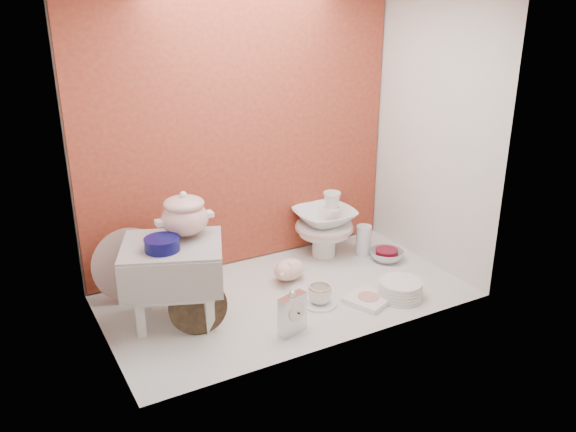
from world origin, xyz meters
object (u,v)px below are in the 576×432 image
object	(u,v)px
step_stool	(175,282)
blue_white_vase	(179,265)
soup_tureen	(184,214)
dinner_plate_stack	(400,289)
crystal_bowl	(387,255)
plush_pig	(289,269)
porcelain_tower	(324,225)
floral_platter	(130,265)
mantel_clock	(292,312)
gold_rim_teacup	(320,294)

from	to	relation	value
step_stool	blue_white_vase	distance (m)	0.35
soup_tureen	dinner_plate_stack	bearing A→B (deg)	-22.32
step_stool	dinner_plate_stack	xyz separation A→B (m)	(1.05, -0.34, -0.15)
blue_white_vase	crystal_bowl	xyz separation A→B (m)	(1.14, -0.28, -0.09)
plush_pig	blue_white_vase	bearing A→B (deg)	136.76
dinner_plate_stack	porcelain_tower	bearing A→B (deg)	96.12
floral_platter	crystal_bowl	bearing A→B (deg)	-10.42
step_stool	soup_tureen	distance (m)	0.32
crystal_bowl	porcelain_tower	xyz separation A→B (m)	(-0.28, 0.23, 0.16)
blue_white_vase	porcelain_tower	distance (m)	0.86
step_stool	floral_platter	size ratio (longest dim) A/B	1.19
mantel_clock	soup_tureen	bearing A→B (deg)	110.21
step_stool	mantel_clock	xyz separation A→B (m)	(0.42, -0.37, -0.09)
mantel_clock	porcelain_tower	xyz separation A→B (m)	(0.57, 0.64, 0.09)
step_stool	mantel_clock	distance (m)	0.56
soup_tureen	floral_platter	bearing A→B (deg)	131.39
soup_tureen	mantel_clock	size ratio (longest dim) A/B	1.24
step_stool	crystal_bowl	world-z (taller)	step_stool
plush_pig	dinner_plate_stack	size ratio (longest dim) A/B	0.94
floral_platter	step_stool	bearing A→B (deg)	-67.16
porcelain_tower	blue_white_vase	bearing A→B (deg)	176.83
mantel_clock	crystal_bowl	world-z (taller)	mantel_clock
dinner_plate_stack	plush_pig	bearing A→B (deg)	132.67
blue_white_vase	porcelain_tower	xyz separation A→B (m)	(0.86, -0.05, 0.08)
step_stool	dinner_plate_stack	size ratio (longest dim) A/B	1.90
floral_platter	mantel_clock	world-z (taller)	floral_platter
mantel_clock	plush_pig	xyz separation A→B (m)	(0.24, 0.46, -0.04)
blue_white_vase	porcelain_tower	world-z (taller)	porcelain_tower
floral_platter	mantel_clock	distance (m)	0.86
floral_platter	dinner_plate_stack	distance (m)	1.35
soup_tureen	mantel_clock	bearing A→B (deg)	-51.88
plush_pig	dinner_plate_stack	bearing A→B (deg)	-67.02
floral_platter	crystal_bowl	distance (m)	1.42
mantel_clock	step_stool	bearing A→B (deg)	120.92
dinner_plate_stack	porcelain_tower	xyz separation A→B (m)	(-0.07, 0.62, 0.15)
floral_platter	dinner_plate_stack	bearing A→B (deg)	-28.43
porcelain_tower	step_stool	bearing A→B (deg)	-164.50
dinner_plate_stack	crystal_bowl	xyz separation A→B (m)	(0.21, 0.38, -0.01)
floral_platter	mantel_clock	size ratio (longest dim) A/B	1.79
plush_pig	mantel_clock	bearing A→B (deg)	-136.95
step_stool	gold_rim_teacup	xyz separation A→B (m)	(0.66, -0.21, -0.14)
step_stool	blue_white_vase	world-z (taller)	step_stool
mantel_clock	plush_pig	distance (m)	0.52
gold_rim_teacup	floral_platter	bearing A→B (deg)	147.09
soup_tureen	gold_rim_teacup	bearing A→B (deg)	-24.97
soup_tureen	gold_rim_teacup	distance (m)	0.77
step_stool	dinner_plate_stack	world-z (taller)	step_stool
step_stool	floral_platter	bearing A→B (deg)	134.81
soup_tureen	blue_white_vase	xyz separation A→B (m)	(0.04, 0.27, -0.38)
dinner_plate_stack	porcelain_tower	world-z (taller)	porcelain_tower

